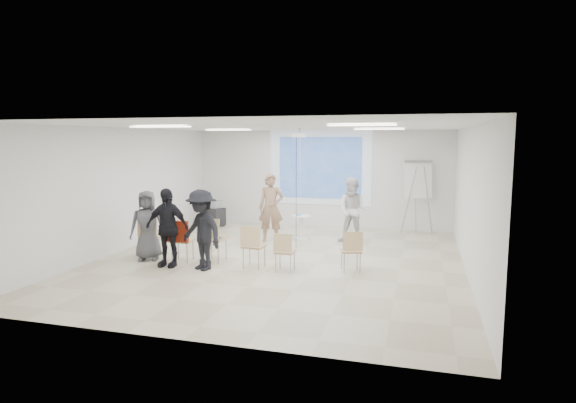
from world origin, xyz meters
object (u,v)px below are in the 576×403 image
(audience_left, at_px, (167,222))
(flipchart_easel, at_px, (418,180))
(player_right, at_px, (353,207))
(chair_center, at_px, (253,243))
(audience_mid, at_px, (201,225))
(av_cart, at_px, (215,214))
(chair_left_inner, at_px, (213,236))
(chair_right_inner, at_px, (284,249))
(chair_right_far, at_px, (352,248))
(player_left, at_px, (271,203))
(audience_outer, at_px, (147,221))
(chair_far_left, at_px, (149,235))
(pedestal_table, at_px, (301,226))
(laptop, at_px, (215,237))
(chair_left_mid, at_px, (181,238))

(audience_left, relative_size, flipchart_easel, 0.91)
(player_right, height_order, chair_center, player_right)
(player_right, distance_m, audience_mid, 4.42)
(av_cart, bearing_deg, chair_left_inner, -44.69)
(chair_right_inner, xyz_separation_m, audience_left, (-2.56, -0.21, 0.48))
(player_right, xyz_separation_m, av_cart, (-4.54, 1.29, -0.58))
(chair_left_inner, height_order, chair_right_inner, chair_left_inner)
(chair_left_inner, bearing_deg, chair_center, -11.54)
(flipchart_easel, bearing_deg, player_right, -147.29)
(chair_right_far, distance_m, audience_mid, 3.15)
(chair_left_inner, relative_size, av_cart, 1.23)
(player_left, relative_size, chair_right_far, 2.38)
(chair_right_inner, relative_size, audience_outer, 0.47)
(chair_center, distance_m, audience_mid, 1.14)
(chair_far_left, distance_m, av_cart, 4.23)
(pedestal_table, height_order, audience_left, audience_left)
(player_right, height_order, flipchart_easel, flipchart_easel)
(audience_left, xyz_separation_m, audience_mid, (0.84, -0.06, -0.01))
(av_cart, bearing_deg, chair_right_inner, -30.00)
(chair_center, bearing_deg, av_cart, 125.95)
(chair_center, height_order, chair_right_inner, chair_center)
(laptop, bearing_deg, pedestal_table, -111.13)
(player_left, relative_size, chair_left_inner, 2.07)
(chair_left_inner, distance_m, audience_outer, 1.54)
(chair_right_far, xyz_separation_m, audience_mid, (-3.05, -0.63, 0.45))
(pedestal_table, xyz_separation_m, audience_mid, (-1.26, -3.55, 0.58))
(audience_mid, bearing_deg, chair_left_mid, 174.32)
(av_cart, bearing_deg, pedestal_table, -0.22)
(chair_left_inner, height_order, chair_center, chair_left_inner)
(audience_left, bearing_deg, chair_left_mid, 74.24)
(player_right, height_order, chair_right_inner, player_right)
(player_right, relative_size, laptop, 5.21)
(player_right, distance_m, chair_left_mid, 4.60)
(chair_left_inner, relative_size, laptop, 2.73)
(chair_left_mid, relative_size, chair_right_far, 1.08)
(chair_left_mid, distance_m, chair_right_far, 3.78)
(laptop, bearing_deg, audience_mid, 97.71)
(player_right, distance_m, flipchart_easel, 2.43)
(chair_right_far, bearing_deg, chair_left_mid, 164.76)
(chair_left_mid, bearing_deg, chair_far_left, 165.62)
(chair_left_inner, xyz_separation_m, audience_mid, (0.06, -0.66, 0.37))
(chair_left_inner, relative_size, audience_left, 0.51)
(chair_center, height_order, flipchart_easel, flipchart_easel)
(chair_left_mid, bearing_deg, chair_right_far, -2.34)
(player_left, bearing_deg, chair_far_left, -144.12)
(chair_center, bearing_deg, chair_left_mid, -179.39)
(player_right, height_order, chair_right_far, player_right)
(laptop, distance_m, audience_left, 1.15)
(chair_center, relative_size, audience_mid, 0.48)
(pedestal_table, height_order, av_cart, av_cart)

